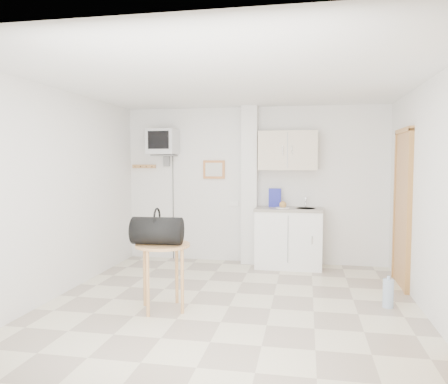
% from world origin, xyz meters
% --- Properties ---
extents(ground, '(4.50, 4.50, 0.00)m').
position_xyz_m(ground, '(0.00, 0.00, 0.00)').
color(ground, beige).
rests_on(ground, ground).
extents(room_envelope, '(4.24, 4.54, 2.55)m').
position_xyz_m(room_envelope, '(0.24, 0.09, 1.54)').
color(room_envelope, white).
rests_on(room_envelope, ground).
extents(kitchenette, '(1.03, 0.58, 2.10)m').
position_xyz_m(kitchenette, '(0.57, 2.00, 0.80)').
color(kitchenette, white).
rests_on(kitchenette, ground).
extents(crt_television, '(0.44, 0.45, 2.15)m').
position_xyz_m(crt_television, '(-1.45, 2.02, 1.94)').
color(crt_television, slate).
rests_on(crt_television, ground).
extents(round_table, '(0.60, 0.60, 0.73)m').
position_xyz_m(round_table, '(-0.70, -0.24, 0.63)').
color(round_table, '#A47047').
rests_on(round_table, ground).
extents(duffel_bag, '(0.55, 0.32, 0.40)m').
position_xyz_m(duffel_bag, '(-0.75, -0.29, 0.89)').
color(duffel_bag, black).
rests_on(duffel_bag, round_table).
extents(water_bottle, '(0.12, 0.12, 0.36)m').
position_xyz_m(water_bottle, '(1.75, 0.29, 0.16)').
color(water_bottle, '#9CB2CC').
rests_on(water_bottle, ground).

